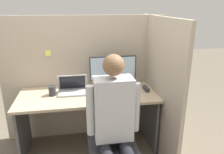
{
  "coord_description": "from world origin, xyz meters",
  "views": [
    {
      "loc": [
        -0.12,
        -2.03,
        1.72
      ],
      "look_at": [
        0.26,
        0.17,
        0.98
      ],
      "focal_mm": 35.0,
      "sensor_mm": 36.0,
      "label": 1
    }
  ],
  "objects_px": {
    "laptop": "(73,89)",
    "paper_box": "(113,85)",
    "stapler": "(146,89)",
    "pen_cup": "(52,91)",
    "office_chair": "(111,137)",
    "monitor": "(113,70)",
    "carrot_toy": "(124,99)",
    "person": "(114,120)"
  },
  "relations": [
    {
      "from": "laptop",
      "to": "paper_box",
      "type": "bearing_deg",
      "value": 10.84
    },
    {
      "from": "stapler",
      "to": "pen_cup",
      "type": "xyz_separation_m",
      "value": [
        -1.1,
        0.04,
        0.03
      ]
    },
    {
      "from": "stapler",
      "to": "pen_cup",
      "type": "bearing_deg",
      "value": 178.14
    },
    {
      "from": "stapler",
      "to": "office_chair",
      "type": "bearing_deg",
      "value": -133.73
    },
    {
      "from": "laptop",
      "to": "pen_cup",
      "type": "xyz_separation_m",
      "value": [
        -0.23,
        -0.04,
        0.01
      ]
    },
    {
      "from": "monitor",
      "to": "carrot_toy",
      "type": "xyz_separation_m",
      "value": [
        0.04,
        -0.41,
        -0.21
      ]
    },
    {
      "from": "monitor",
      "to": "office_chair",
      "type": "distance_m",
      "value": 0.86
    },
    {
      "from": "paper_box",
      "to": "pen_cup",
      "type": "xyz_separation_m",
      "value": [
        -0.73,
        -0.13,
        0.03
      ]
    },
    {
      "from": "paper_box",
      "to": "monitor",
      "type": "xyz_separation_m",
      "value": [
        0.0,
        0.0,
        0.2
      ]
    },
    {
      "from": "office_chair",
      "to": "laptop",
      "type": "bearing_deg",
      "value": 120.18
    },
    {
      "from": "office_chair",
      "to": "stapler",
      "type": "bearing_deg",
      "value": 46.27
    },
    {
      "from": "person",
      "to": "paper_box",
      "type": "bearing_deg",
      "value": 80.77
    },
    {
      "from": "paper_box",
      "to": "stapler",
      "type": "relative_size",
      "value": 2.29
    },
    {
      "from": "carrot_toy",
      "to": "office_chair",
      "type": "xyz_separation_m",
      "value": [
        -0.18,
        -0.3,
        -0.26
      ]
    },
    {
      "from": "carrot_toy",
      "to": "person",
      "type": "relative_size",
      "value": 0.12
    },
    {
      "from": "stapler",
      "to": "paper_box",
      "type": "bearing_deg",
      "value": 155.98
    },
    {
      "from": "stapler",
      "to": "person",
      "type": "height_order",
      "value": "person"
    },
    {
      "from": "monitor",
      "to": "laptop",
      "type": "relative_size",
      "value": 1.68
    },
    {
      "from": "stapler",
      "to": "office_chair",
      "type": "xyz_separation_m",
      "value": [
        -0.52,
        -0.54,
        -0.26
      ]
    },
    {
      "from": "monitor",
      "to": "stapler",
      "type": "bearing_deg",
      "value": -24.37
    },
    {
      "from": "carrot_toy",
      "to": "monitor",
      "type": "bearing_deg",
      "value": 96.16
    },
    {
      "from": "stapler",
      "to": "person",
      "type": "relative_size",
      "value": 0.11
    },
    {
      "from": "stapler",
      "to": "pen_cup",
      "type": "relative_size",
      "value": 1.26
    },
    {
      "from": "carrot_toy",
      "to": "person",
      "type": "xyz_separation_m",
      "value": [
        -0.18,
        -0.45,
        0.01
      ]
    },
    {
      "from": "paper_box",
      "to": "office_chair",
      "type": "bearing_deg",
      "value": -101.21
    },
    {
      "from": "person",
      "to": "carrot_toy",
      "type": "bearing_deg",
      "value": 67.97
    },
    {
      "from": "monitor",
      "to": "stapler",
      "type": "xyz_separation_m",
      "value": [
        0.38,
        -0.17,
        -0.21
      ]
    },
    {
      "from": "person",
      "to": "pen_cup",
      "type": "bearing_deg",
      "value": 128.92
    },
    {
      "from": "office_chair",
      "to": "pen_cup",
      "type": "bearing_deg",
      "value": 135.59
    },
    {
      "from": "office_chair",
      "to": "person",
      "type": "bearing_deg",
      "value": -89.81
    },
    {
      "from": "laptop",
      "to": "carrot_toy",
      "type": "distance_m",
      "value": 0.62
    },
    {
      "from": "laptop",
      "to": "person",
      "type": "distance_m",
      "value": 0.84
    },
    {
      "from": "paper_box",
      "to": "office_chair",
      "type": "distance_m",
      "value": 0.77
    },
    {
      "from": "monitor",
      "to": "person",
      "type": "height_order",
      "value": "person"
    },
    {
      "from": "paper_box",
      "to": "laptop",
      "type": "bearing_deg",
      "value": -169.16
    },
    {
      "from": "office_chair",
      "to": "pen_cup",
      "type": "xyz_separation_m",
      "value": [
        -0.59,
        0.58,
        0.3
      ]
    },
    {
      "from": "stapler",
      "to": "pen_cup",
      "type": "distance_m",
      "value": 1.11
    },
    {
      "from": "monitor",
      "to": "office_chair",
      "type": "bearing_deg",
      "value": -101.17
    },
    {
      "from": "laptop",
      "to": "office_chair",
      "type": "relative_size",
      "value": 0.36
    },
    {
      "from": "office_chair",
      "to": "pen_cup",
      "type": "height_order",
      "value": "office_chair"
    },
    {
      "from": "laptop",
      "to": "stapler",
      "type": "bearing_deg",
      "value": -4.76
    },
    {
      "from": "carrot_toy",
      "to": "office_chair",
      "type": "distance_m",
      "value": 0.44
    }
  ]
}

